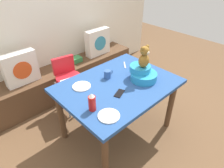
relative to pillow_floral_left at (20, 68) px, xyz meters
The scene contains 16 objects.
ground_plane 1.52m from the pillow_floral_left, 62.98° to the right, with size 8.00×8.00×0.00m, color brown.
back_wall 0.92m from the pillow_floral_left, 25.24° to the left, with size 4.40×0.10×2.60m, color silver.
window_bench 0.76m from the pillow_floral_left, ahead, with size 2.60×0.44×0.46m, color brown.
pillow_floral_left is the anchor object (origin of this frame).
pillow_floral_right 1.33m from the pillow_floral_left, ahead, with size 0.44×0.15×0.44m.
book_stack 0.88m from the pillow_floral_left, ahead, with size 0.20×0.14×0.08m, color #357F44.
dining_table 1.36m from the pillow_floral_left, 62.98° to the right, with size 1.29×0.96×0.74m.
highchair 0.63m from the pillow_floral_left, 42.78° to the right, with size 0.37×0.49×0.79m.
infant_seat_teal 1.60m from the pillow_floral_left, 56.14° to the right, with size 0.30×0.33×0.16m.
teddy_bear 1.63m from the pillow_floral_left, 56.15° to the right, with size 0.13×0.12×0.25m.
ketchup_bottle 1.37m from the pillow_floral_left, 84.03° to the right, with size 0.07×0.07×0.18m.
coffee_mug 1.21m from the pillow_floral_left, 58.95° to the right, with size 0.12×0.08×0.09m.
dinner_plate_near 1.02m from the pillow_floral_left, 73.51° to the right, with size 0.20×0.20×0.01m, color white.
dinner_plate_far 1.53m from the pillow_floral_left, 82.85° to the right, with size 0.20×0.20×0.01m, color white.
cell_phone 1.44m from the pillow_floral_left, 69.66° to the right, with size 0.07×0.14×0.01m, color black.
table_fork 1.38m from the pillow_floral_left, 44.16° to the right, with size 0.02×0.17×0.01m, color silver.
Camera 1 is at (-1.30, -1.27, 1.96)m, focal length 31.62 mm.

